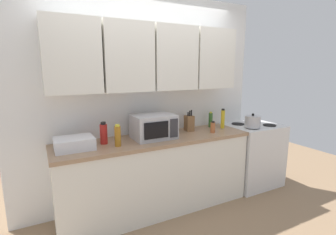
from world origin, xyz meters
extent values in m
cube|color=white|center=(0.00, 0.03, 1.30)|extent=(3.20, 0.06, 2.60)
cube|color=white|center=(-0.86, -0.15, 1.83)|extent=(0.55, 0.33, 0.75)
cube|color=white|center=(-0.29, -0.15, 1.83)|extent=(0.55, 0.33, 0.75)
cube|color=white|center=(0.29, -0.15, 1.83)|extent=(0.55, 0.33, 0.75)
cube|color=white|center=(0.86, -0.15, 1.83)|extent=(0.55, 0.33, 0.75)
cube|color=white|center=(0.00, -0.30, 0.43)|extent=(2.30, 0.60, 0.86)
cube|color=#9E7A5B|center=(0.00, -0.30, 0.88)|extent=(2.33, 0.63, 0.04)
cube|color=silver|center=(1.55, -0.32, 0.45)|extent=(0.76, 0.64, 0.90)
cylinder|color=black|center=(1.38, -0.46, 0.91)|extent=(0.18, 0.18, 0.01)
cylinder|color=black|center=(1.72, -0.46, 0.91)|extent=(0.18, 0.18, 0.01)
cylinder|color=black|center=(1.38, -0.18, 0.91)|extent=(0.18, 0.18, 0.01)
cylinder|color=black|center=(1.72, -0.18, 0.91)|extent=(0.18, 0.18, 0.01)
cylinder|color=#B2B2B7|center=(1.38, -0.46, 0.99)|extent=(0.21, 0.21, 0.16)
sphere|color=black|center=(1.38, -0.46, 1.09)|extent=(0.04, 0.04, 0.04)
cube|color=#B7B7BC|center=(-0.03, -0.29, 1.04)|extent=(0.48, 0.36, 0.28)
cube|color=black|center=(-0.08, -0.48, 1.04)|extent=(0.29, 0.01, 0.18)
cube|color=#2D2D33|center=(0.14, -0.48, 1.04)|extent=(0.10, 0.01, 0.21)
cube|color=silver|center=(-0.91, -0.30, 0.96)|extent=(0.38, 0.30, 0.12)
cube|color=brown|center=(0.53, -0.18, 1.00)|extent=(0.11, 0.13, 0.20)
cylinder|color=black|center=(0.51, -0.19, 1.13)|extent=(0.02, 0.02, 0.05)
cylinder|color=black|center=(0.53, -0.19, 1.13)|extent=(0.02, 0.02, 0.07)
cylinder|color=black|center=(0.56, -0.19, 1.14)|extent=(0.02, 0.02, 0.08)
cylinder|color=red|center=(-0.60, -0.25, 1.01)|extent=(0.08, 0.08, 0.21)
cylinder|color=black|center=(-0.60, -0.25, 1.13)|extent=(0.05, 0.05, 0.03)
cylinder|color=gold|center=(1.02, -0.27, 1.02)|extent=(0.05, 0.05, 0.25)
cylinder|color=black|center=(1.02, -0.27, 1.16)|extent=(0.04, 0.04, 0.02)
cylinder|color=#BC6638|center=(0.75, -0.40, 0.96)|extent=(0.06, 0.06, 0.13)
cylinder|color=black|center=(0.75, -0.40, 1.04)|extent=(0.04, 0.04, 0.02)
cylinder|color=#AD701E|center=(-0.49, -0.41, 1.01)|extent=(0.07, 0.07, 0.21)
cylinder|color=yellow|center=(-0.49, -0.41, 1.12)|extent=(0.05, 0.05, 0.02)
cylinder|color=silver|center=(0.36, -0.09, 0.98)|extent=(0.07, 0.07, 0.15)
cylinder|color=yellow|center=(0.36, -0.09, 1.06)|extent=(0.05, 0.05, 0.03)
cylinder|color=#386B2D|center=(0.92, -0.13, 1.00)|extent=(0.05, 0.05, 0.20)
cylinder|color=yellow|center=(0.92, -0.13, 1.11)|extent=(0.03, 0.03, 0.02)
camera|label=1|loc=(-1.20, -2.91, 1.70)|focal=26.90mm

